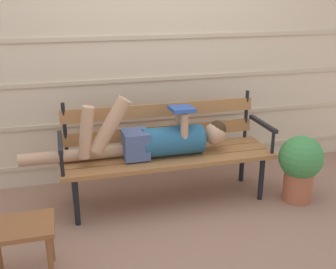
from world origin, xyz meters
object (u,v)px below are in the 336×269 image
(reclining_person, at_px, (155,139))
(footstool, at_px, (21,235))
(potted_plant, at_px, (300,164))
(park_bench, at_px, (166,147))

(reclining_person, xyz_separation_m, footstool, (-1.02, -0.73, -0.27))
(reclining_person, bearing_deg, potted_plant, -13.29)
(park_bench, height_order, footstool, park_bench)
(reclining_person, height_order, footstool, reclining_person)
(footstool, relative_size, potted_plant, 0.71)
(park_bench, xyz_separation_m, reclining_person, (-0.11, -0.07, 0.11))
(reclining_person, height_order, potted_plant, reclining_person)
(park_bench, relative_size, reclining_person, 1.04)
(park_bench, distance_m, potted_plant, 1.14)
(park_bench, bearing_deg, potted_plant, -18.16)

